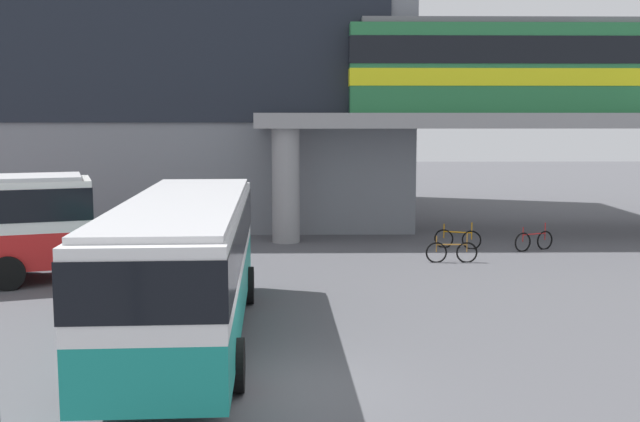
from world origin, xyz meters
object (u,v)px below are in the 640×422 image
Objects in this scene: bus_main at (185,255)px; bicycle_red at (534,241)px; station_building at (175,42)px; bicycle_brown at (452,252)px; train at (633,66)px; bicycle_orange at (458,239)px.

bicycle_red is at bearing 45.99° from bus_main.
bus_main reaches higher than bicycle_red.
bicycle_brown is at bearing -50.41° from station_building.
train is 23.41m from bus_main.
station_building is at bearing 159.82° from train.
bicycle_orange is 2.91m from bicycle_brown.
bus_main is 12.12m from bicycle_brown.
station_building reaches higher than bicycle_brown.
bus_main is 6.22× the size of bicycle_brown.
bus_main is 14.80m from bicycle_orange.
station_building is at bearing 142.13° from bicycle_red.
bicycle_red is at bearing -140.65° from train.
station_building is 13.29× the size of bicycle_orange.
station_building is 2.03× the size of bus_main.
bicycle_red and bicycle_orange have the same top height.
bus_main is (-16.43, -15.88, -5.10)m from train.
bicycle_orange is at bearing 169.73° from bicycle_red.
station_building is 20.19m from bicycle_brown.
bicycle_red is (11.17, 11.56, -1.63)m from bus_main.
station_building is at bearing 129.59° from bicycle_brown.
bicycle_orange is (-8.03, -3.81, -6.73)m from train.
train is at bearing 36.97° from bicycle_brown.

